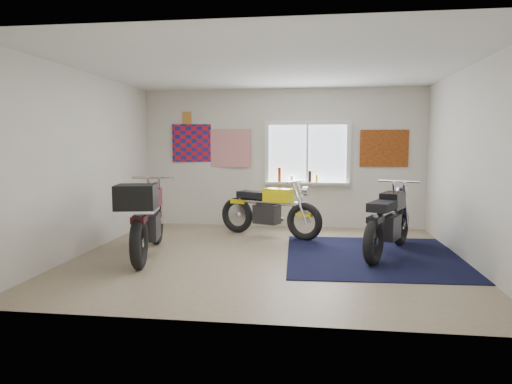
# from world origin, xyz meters

# --- Properties ---
(ground) EXTENTS (5.50, 5.50, 0.00)m
(ground) POSITION_xyz_m (0.00, 0.00, 0.00)
(ground) COLOR #9E896B
(ground) RESTS_ON ground
(room_shell) EXTENTS (5.50, 5.50, 5.50)m
(room_shell) POSITION_xyz_m (0.00, 0.00, 1.64)
(room_shell) COLOR white
(room_shell) RESTS_ON ground
(navy_rug) EXTENTS (2.61, 2.71, 0.01)m
(navy_rug) POSITION_xyz_m (1.53, 0.22, 0.01)
(navy_rug) COLOR black
(navy_rug) RESTS_ON ground
(window_assembly) EXTENTS (1.66, 0.17, 1.26)m
(window_assembly) POSITION_xyz_m (0.50, 2.47, 1.37)
(window_assembly) COLOR white
(window_assembly) RESTS_ON room_shell
(oil_bottles) EXTENTS (0.78, 0.07, 0.28)m
(oil_bottles) POSITION_xyz_m (0.26, 2.40, 1.01)
(oil_bottles) COLOR maroon
(oil_bottles) RESTS_ON window_assembly
(flag_display) EXTENTS (1.60, 0.10, 1.17)m
(flag_display) POSITION_xyz_m (-1.90, 2.48, 2.15)
(flag_display) COLOR red
(flag_display) RESTS_ON room_shell
(triumph_poster) EXTENTS (0.90, 0.03, 0.70)m
(triumph_poster) POSITION_xyz_m (1.95, 2.48, 1.55)
(triumph_poster) COLOR #A54C14
(triumph_poster) RESTS_ON room_shell
(yellow_triumph) EXTENTS (1.90, 0.95, 1.02)m
(yellow_triumph) POSITION_xyz_m (-0.14, 1.48, 0.45)
(yellow_triumph) COLOR black
(yellow_triumph) RESTS_ON ground
(black_chrome_bike) EXTENTS (1.00, 1.97, 1.07)m
(black_chrome_bike) POSITION_xyz_m (1.74, 0.38, 0.47)
(black_chrome_bike) COLOR black
(black_chrome_bike) RESTS_ON navy_rug
(maroon_tourer) EXTENTS (0.90, 2.23, 1.13)m
(maroon_tourer) POSITION_xyz_m (-1.72, -0.31, 0.59)
(maroon_tourer) COLOR black
(maroon_tourer) RESTS_ON ground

